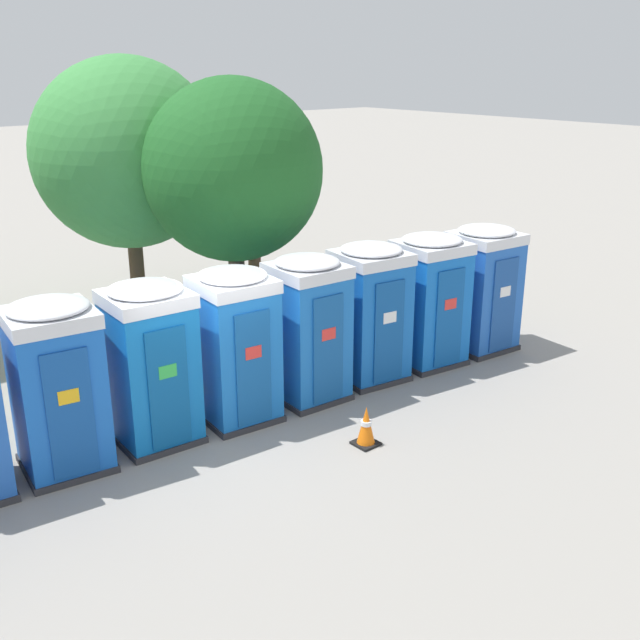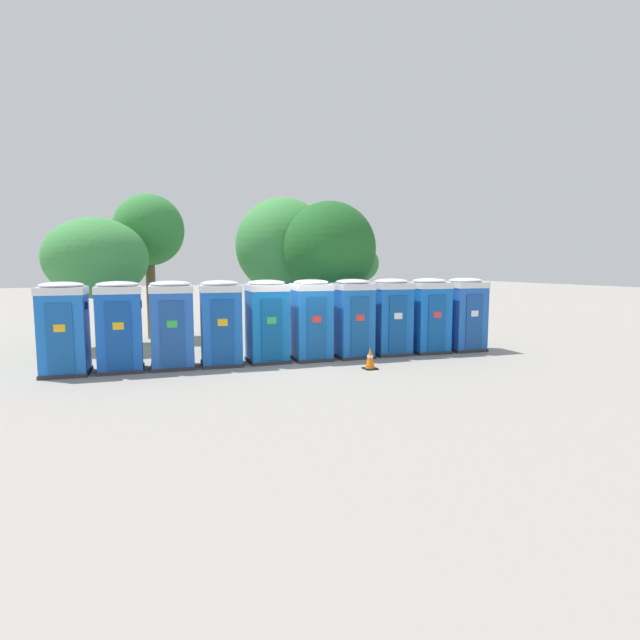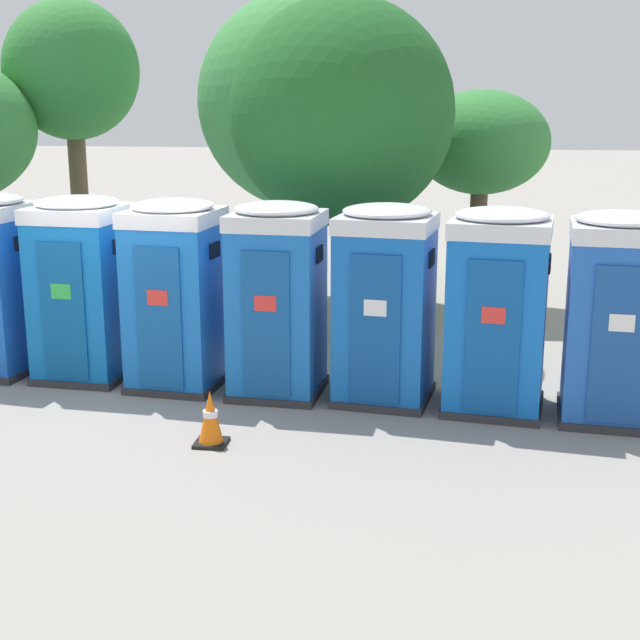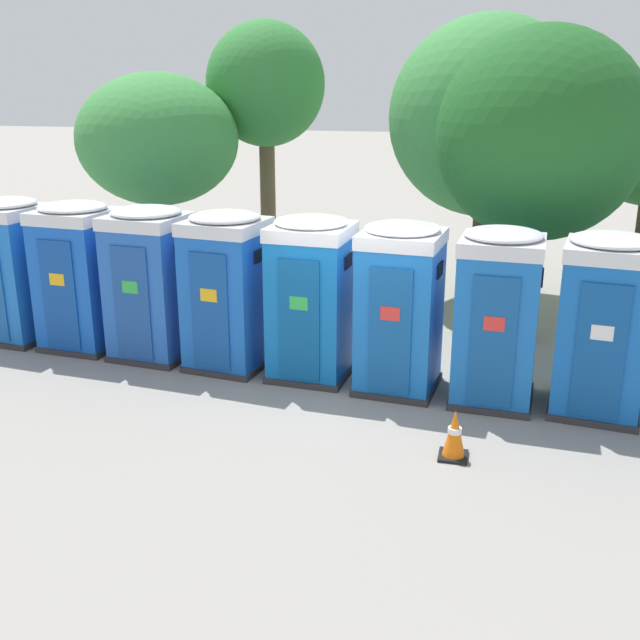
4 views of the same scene
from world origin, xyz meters
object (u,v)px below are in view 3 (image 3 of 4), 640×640
at_px(street_tree_3, 481,145).
at_px(traffic_cone, 210,419).
at_px(portapotty_9, 617,317).
at_px(street_tree_4, 342,114).
at_px(portapotty_5, 176,293).
at_px(portapotty_8, 497,310).
at_px(portapotty_6, 277,299).
at_px(street_tree_2, 72,73).
at_px(portapotty_4, 82,287).
at_px(portapotty_7, 385,303).
at_px(street_tree_0, 306,102).

xyz_separation_m(street_tree_3, traffic_cone, (-3.13, -7.35, -2.69)).
relative_size(portapotty_9, street_tree_4, 0.48).
bearing_deg(portapotty_5, street_tree_4, 55.38).
bearing_deg(portapotty_8, portapotty_6, 175.12).
bearing_deg(portapotty_9, street_tree_4, 138.55).
xyz_separation_m(portapotty_6, portapotty_8, (2.80, -0.24, -0.00)).
bearing_deg(portapotty_9, street_tree_2, 143.00).
distance_m(portapotty_4, portapotty_5, 1.41).
xyz_separation_m(portapotty_4, street_tree_3, (5.51, 5.12, 1.72)).
relative_size(portapotty_7, portapotty_8, 1.00).
bearing_deg(portapotty_6, street_tree_4, 80.23).
height_order(portapotty_6, street_tree_3, street_tree_3).
distance_m(portapotty_8, street_tree_0, 6.93).
bearing_deg(portapotty_4, portapotty_9, -5.89).
xyz_separation_m(portapotty_5, street_tree_2, (-4.18, 6.84, 3.04)).
distance_m(portapotty_8, street_tree_3, 5.93).
bearing_deg(street_tree_2, portapotty_5, -58.57).
xyz_separation_m(portapotty_4, traffic_cone, (2.38, -2.23, -0.97)).
bearing_deg(street_tree_4, portapotty_4, -142.20).
height_order(portapotty_6, traffic_cone, portapotty_6).
xyz_separation_m(portapotty_4, portapotty_8, (5.59, -0.56, -0.00)).
distance_m(street_tree_0, traffic_cone, 8.05).
height_order(portapotty_4, street_tree_2, street_tree_2).
height_order(portapotty_7, traffic_cone, portapotty_7).
height_order(portapotty_8, street_tree_2, street_tree_2).
distance_m(portapotty_4, street_tree_3, 7.71).
distance_m(portapotty_5, street_tree_4, 4.05).
bearing_deg(portapotty_6, portapotty_8, -4.88).
height_order(portapotty_9, street_tree_2, street_tree_2).
distance_m(portapotty_7, street_tree_4, 3.83).
relative_size(portapotty_8, street_tree_4, 0.48).
distance_m(street_tree_0, street_tree_3, 3.27).
xyz_separation_m(portapotty_6, street_tree_3, (2.72, 5.43, 1.72)).
height_order(portapotty_5, street_tree_3, street_tree_3).
bearing_deg(traffic_cone, portapotty_4, 136.85).
bearing_deg(street_tree_2, traffic_cone, -59.80).
bearing_deg(portapotty_7, portapotty_9, -7.08).
bearing_deg(portapotty_6, portapotty_9, -5.51).
height_order(portapotty_5, portapotty_9, same).
relative_size(portapotty_4, street_tree_4, 0.48).
relative_size(portapotty_8, street_tree_0, 0.44).
xyz_separation_m(portapotty_8, portapotty_9, (1.40, -0.17, -0.00)).
height_order(portapotty_7, street_tree_4, street_tree_4).
relative_size(portapotty_4, portapotty_9, 1.00).
bearing_deg(portapotty_6, street_tree_2, 128.71).
height_order(street_tree_0, street_tree_4, street_tree_0).
height_order(street_tree_2, street_tree_4, street_tree_2).
height_order(portapotty_8, traffic_cone, portapotty_8).
bearing_deg(portapotty_7, portapotty_8, -7.40).
relative_size(portapotty_6, street_tree_2, 0.44).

